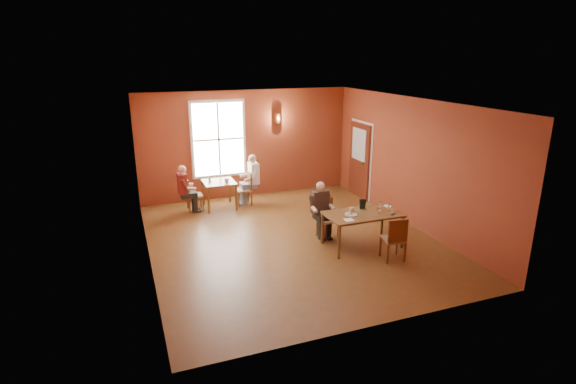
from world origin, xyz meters
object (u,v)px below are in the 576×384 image
object	(u,v)px
second_table	(220,195)
diner_white	(244,182)
diner_main	(328,213)
chair_diner_white	(243,189)
chair_diner_maroon	(195,195)
chair_diner_main	(328,219)
chair_empty	(393,238)
diner_maroon	(193,188)
main_table	(362,230)

from	to	relation	value
second_table	diner_white	size ratio (longest dim) A/B	0.62
diner_main	diner_white	size ratio (longest dim) A/B	0.93
chair_diner_white	chair_diner_maroon	bearing A→B (deg)	90.00
chair_diner_main	chair_diner_maroon	distance (m)	3.78
chair_empty	diner_main	bearing A→B (deg)	125.97
chair_empty	second_table	bearing A→B (deg)	128.59
chair_empty	chair_diner_maroon	bearing A→B (deg)	134.58
diner_white	chair_diner_maroon	bearing A→B (deg)	90.00
diner_main	diner_white	distance (m)	3.11
second_table	chair_diner_maroon	bearing A→B (deg)	180.00
diner_maroon	chair_diner_maroon	bearing A→B (deg)	90.00
chair_diner_maroon	diner_main	bearing A→B (deg)	40.09
second_table	chair_diner_maroon	xyz separation A→B (m)	(-0.65, 0.00, 0.07)
diner_main	second_table	xyz separation A→B (m)	(-1.80, 2.91, -0.24)
chair_empty	diner_maroon	xyz separation A→B (m)	(-3.22, 4.31, 0.16)
chair_diner_main	diner_maroon	distance (m)	3.80
chair_diner_main	diner_white	size ratio (longest dim) A/B	0.68
chair_diner_main	chair_empty	bearing A→B (deg)	117.38
chair_empty	chair_diner_maroon	distance (m)	5.37
chair_empty	second_table	size ratio (longest dim) A/B	1.10
chair_diner_main	diner_maroon	bearing A→B (deg)	-49.28
diner_white	chair_diner_maroon	xyz separation A→B (m)	(-1.33, 0.00, -0.22)
diner_white	chair_diner_maroon	distance (m)	1.35
chair_diner_main	chair_diner_white	distance (m)	3.10
chair_diner_main	diner_main	world-z (taller)	diner_main
diner_white	chair_diner_maroon	size ratio (longest dim) A/B	1.50
diner_main	chair_empty	bearing A→B (deg)	117.88
chair_diner_main	chair_diner_maroon	size ratio (longest dim) A/B	1.01
chair_diner_main	chair_diner_maroon	bearing A→B (deg)	-49.62
diner_maroon	chair_diner_white	bearing A→B (deg)	90.00
main_table	chair_diner_maroon	distance (m)	4.60
second_table	diner_white	distance (m)	0.74
diner_main	chair_empty	size ratio (longest dim) A/B	1.34
main_table	diner_main	xyz separation A→B (m)	(-0.50, 0.62, 0.23)
main_table	diner_maroon	size ratio (longest dim) A/B	1.29
diner_white	chair_diner_main	bearing A→B (deg)	-158.79
chair_diner_white	diner_maroon	xyz separation A→B (m)	(-1.33, 0.00, 0.17)
diner_main	chair_diner_maroon	size ratio (longest dim) A/B	1.39
diner_white	diner_maroon	bearing A→B (deg)	90.00
diner_main	chair_diner_main	bearing A→B (deg)	-90.00
second_table	chair_diner_white	distance (m)	0.66
chair_diner_main	diner_white	distance (m)	3.09
chair_empty	chair_diner_white	world-z (taller)	chair_empty
chair_diner_maroon	chair_empty	bearing A→B (deg)	36.49
chair_diner_white	diner_white	distance (m)	0.21
second_table	chair_diner_white	size ratio (longest dim) A/B	0.92
main_table	chair_empty	bearing A→B (deg)	-72.74
diner_white	second_table	bearing A→B (deg)	90.00
diner_white	chair_diner_maroon	world-z (taller)	diner_white
diner_main	chair_diner_white	world-z (taller)	diner_main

